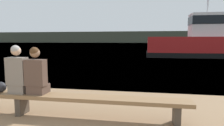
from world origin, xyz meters
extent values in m
plane|color=teal|center=(0.00, 124.73, 0.00)|extent=(240.00, 240.00, 0.00)
cube|color=#424738|center=(0.00, 137.72, 3.76)|extent=(600.00, 12.00, 7.52)
cube|color=brown|center=(-0.68, 2.44, 0.42)|extent=(7.08, 0.41, 0.08)
cube|color=#42382D|center=(2.56, 2.44, 0.19)|extent=(0.12, 0.34, 0.39)
cube|color=#42382D|center=(-0.68, 2.44, 0.19)|extent=(0.12, 0.34, 0.39)
cube|color=#70665B|center=(-0.75, 2.51, 0.56)|extent=(0.36, 0.37, 0.19)
cube|color=#70665B|center=(-0.75, 2.42, 0.95)|extent=(0.42, 0.22, 0.59)
sphere|color=tan|center=(-0.75, 2.42, 1.38)|extent=(0.20, 0.20, 0.20)
sphere|color=gray|center=(-0.75, 2.41, 1.41)|extent=(0.19, 0.19, 0.19)
cube|color=#4C382D|center=(-0.31, 2.51, 0.56)|extent=(0.36, 0.37, 0.19)
cube|color=#4C382D|center=(-0.31, 2.42, 0.93)|extent=(0.42, 0.22, 0.55)
sphere|color=#846047|center=(-0.31, 2.42, 1.35)|extent=(0.20, 0.20, 0.20)
sphere|color=#472D19|center=(-0.31, 2.41, 1.37)|extent=(0.19, 0.19, 0.19)
ellipsoid|color=#232328|center=(-1.19, 2.45, 0.58)|extent=(0.26, 0.19, 0.23)
cube|color=#A81919|center=(7.37, 19.00, 0.96)|extent=(10.64, 3.39, 1.92)
cube|color=black|center=(7.37, 19.00, 0.23)|extent=(10.85, 3.52, 0.46)
cube|color=silver|center=(7.90, 19.00, 3.02)|extent=(3.73, 2.01, 2.19)
cube|color=black|center=(7.90, 19.00, 3.45)|extent=(3.80, 2.08, 0.79)
camera|label=1|loc=(1.97, -1.37, 1.60)|focal=32.00mm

